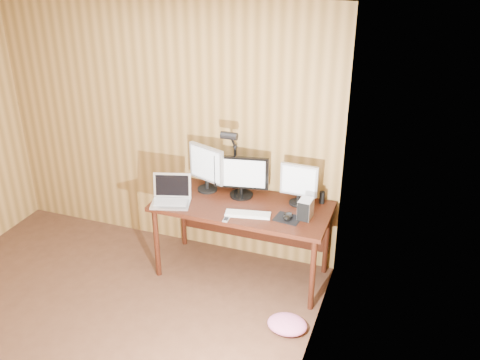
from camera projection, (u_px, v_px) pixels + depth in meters
The scene contains 14 objects.
room_shell at pixel (26, 227), 3.51m from camera, with size 4.00×4.00×4.00m.
desk at pixel (244, 213), 4.94m from camera, with size 1.60×0.70×0.75m.
monitor_center at pixel (241, 176), 4.89m from camera, with size 0.50×0.22×0.39m.
monitor_left at pixel (207, 167), 4.98m from camera, with size 0.39×0.19×0.45m.
monitor_right at pixel (299, 183), 4.75m from camera, with size 0.34×0.16×0.39m.
laptop at pixel (171, 196), 4.85m from camera, with size 0.41×0.35×0.25m.
keyboard at pixel (248, 214), 4.65m from camera, with size 0.41×0.19×0.02m.
mousepad at pixel (288, 218), 4.60m from camera, with size 0.22×0.18×0.00m, color black.
mouse at pixel (288, 216), 4.59m from camera, with size 0.08×0.12×0.04m, color black.
hard_drive at pixel (306, 209), 4.58m from camera, with size 0.12×0.17×0.17m.
phone at pixel (226, 219), 4.57m from camera, with size 0.05×0.09×0.01m.
speaker at pixel (322, 198), 4.82m from camera, with size 0.05×0.05×0.11m, color black.
desk_lamp at pixel (232, 151), 4.89m from camera, with size 0.15×0.22×0.66m.
fabric_pile at pixel (287, 324), 4.42m from camera, with size 0.33×0.27×0.11m, color pink, non-canonical shape.
Camera 1 is at (2.35, -2.37, 3.06)m, focal length 40.00 mm.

